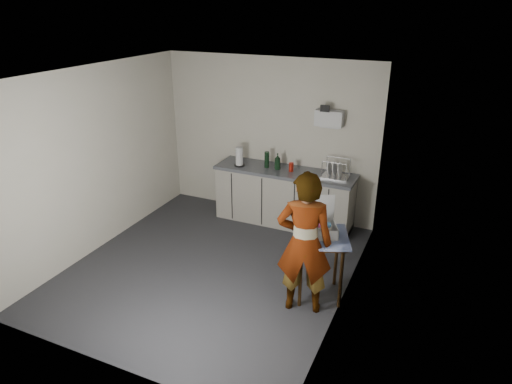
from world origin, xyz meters
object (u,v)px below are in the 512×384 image
at_px(standing_man, 304,243).
at_px(bakery_box, 322,227).
at_px(dish_rack, 335,173).
at_px(soap_bottle, 278,162).
at_px(soda_can, 291,167).
at_px(side_table, 320,244).
at_px(kitchen_counter, 284,198).
at_px(dark_bottle, 267,160).
at_px(paper_towel, 239,157).

relative_size(standing_man, bakery_box, 3.91).
bearing_deg(standing_man, dish_rack, -99.71).
bearing_deg(dish_rack, bakery_box, -79.83).
xyz_separation_m(standing_man, soap_bottle, (-1.12, 2.01, 0.18)).
xyz_separation_m(soda_can, dish_rack, (0.69, 0.03, -0.01)).
bearing_deg(soap_bottle, bakery_box, -53.37).
distance_m(side_table, soap_bottle, 2.11).
distance_m(kitchen_counter, soap_bottle, 0.63).
relative_size(dark_bottle, dish_rack, 0.65).
bearing_deg(paper_towel, soap_bottle, 7.72).
bearing_deg(dark_bottle, paper_towel, -166.80).
height_order(dark_bottle, dish_rack, dish_rack).
bearing_deg(soda_can, kitchen_counter, 175.21).
relative_size(side_table, paper_towel, 2.70).
height_order(soda_can, bakery_box, bakery_box).
distance_m(soda_can, dark_bottle, 0.42).
height_order(side_table, soap_bottle, soap_bottle).
bearing_deg(dish_rack, side_table, -80.09).
relative_size(paper_towel, bakery_box, 0.69).
height_order(soap_bottle, dish_rack, dish_rack).
distance_m(kitchen_counter, paper_towel, 0.98).
distance_m(standing_man, soda_can, 2.21).
xyz_separation_m(kitchen_counter, side_table, (1.10, -1.70, 0.29)).
relative_size(dish_rack, bakery_box, 0.91).
height_order(kitchen_counter, soda_can, soda_can).
relative_size(kitchen_counter, standing_man, 1.30).
bearing_deg(kitchen_counter, standing_man, -63.70).
bearing_deg(dark_bottle, kitchen_counter, 0.14).
relative_size(soap_bottle, bakery_box, 0.59).
bearing_deg(paper_towel, soda_can, 6.32).
bearing_deg(dish_rack, standing_man, -84.38).
bearing_deg(dish_rack, dark_bottle, -179.01).
height_order(standing_man, bakery_box, standing_man).
relative_size(standing_man, soap_bottle, 6.61).
xyz_separation_m(standing_man, bakery_box, (0.10, 0.36, 0.06)).
bearing_deg(standing_man, soda_can, -81.39).
distance_m(side_table, dish_rack, 1.77).
xyz_separation_m(soda_can, bakery_box, (0.99, -1.65, -0.05)).
xyz_separation_m(soap_bottle, bakery_box, (1.22, -1.64, -0.12)).
height_order(kitchen_counter, dish_rack, dish_rack).
bearing_deg(side_table, kitchen_counter, 101.39).
xyz_separation_m(paper_towel, bakery_box, (1.85, -1.56, -0.13)).
relative_size(standing_man, soda_can, 12.56).
xyz_separation_m(soap_bottle, soda_can, (0.23, 0.01, -0.06)).
distance_m(kitchen_counter, dish_rack, 0.97).
bearing_deg(bakery_box, paper_towel, 112.84).
height_order(soap_bottle, soda_can, soap_bottle).
xyz_separation_m(kitchen_counter, soda_can, (0.11, -0.01, 0.55)).
bearing_deg(paper_towel, bakery_box, -40.14).
relative_size(soap_bottle, paper_towel, 0.85).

